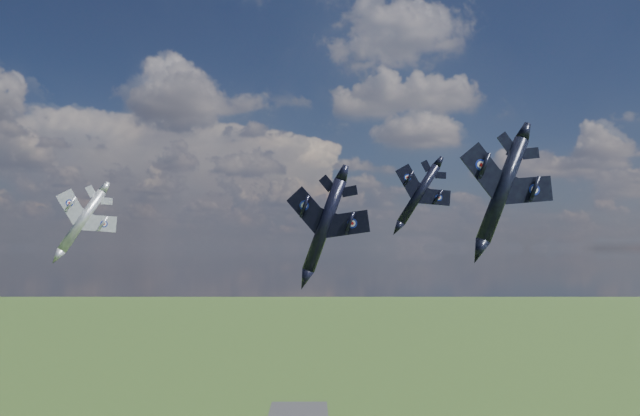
{
  "coord_description": "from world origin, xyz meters",
  "views": [
    {
      "loc": [
        7.17,
        -71.35,
        77.64
      ],
      "look_at": [
        7.97,
        6.61,
        82.7
      ],
      "focal_mm": 35.0,
      "sensor_mm": 36.0,
      "label": 1
    }
  ],
  "objects_px": {
    "jet_left_silver": "(82,221)",
    "jet_high_navy": "(419,194)",
    "jet_lead_navy": "(324,225)",
    "jet_right_navy": "(503,190)"
  },
  "relations": [
    {
      "from": "jet_lead_navy",
      "to": "jet_left_silver",
      "type": "height_order",
      "value": "jet_left_silver"
    },
    {
      "from": "jet_high_navy",
      "to": "jet_left_silver",
      "type": "relative_size",
      "value": 1.04
    },
    {
      "from": "jet_left_silver",
      "to": "jet_high_navy",
      "type": "bearing_deg",
      "value": -16.97
    },
    {
      "from": "jet_right_navy",
      "to": "jet_left_silver",
      "type": "distance_m",
      "value": 56.49
    },
    {
      "from": "jet_high_navy",
      "to": "jet_left_silver",
      "type": "bearing_deg",
      "value": -175.06
    },
    {
      "from": "jet_right_navy",
      "to": "jet_high_navy",
      "type": "bearing_deg",
      "value": 85.81
    },
    {
      "from": "jet_lead_navy",
      "to": "jet_high_navy",
      "type": "xyz_separation_m",
      "value": [
        14.23,
        16.3,
        5.18
      ]
    },
    {
      "from": "jet_right_navy",
      "to": "jet_high_navy",
      "type": "xyz_separation_m",
      "value": [
        -2.6,
        32.22,
        2.36
      ]
    },
    {
      "from": "jet_lead_navy",
      "to": "jet_right_navy",
      "type": "xyz_separation_m",
      "value": [
        16.83,
        -15.92,
        2.83
      ]
    },
    {
      "from": "jet_left_silver",
      "to": "jet_lead_navy",
      "type": "bearing_deg",
      "value": -41.53
    }
  ]
}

